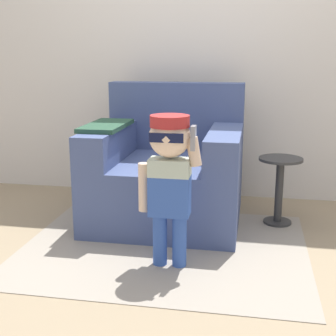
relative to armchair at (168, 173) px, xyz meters
name	(u,v)px	position (x,y,z in m)	size (l,w,h in m)	color
ground_plane	(184,228)	(0.15, -0.18, -0.34)	(10.00, 10.00, 0.00)	#998466
wall_back	(201,38)	(0.15, 0.67, 0.96)	(10.00, 0.05, 2.60)	silver
armchair	(168,173)	(0.00, 0.00, 0.00)	(1.06, 0.99, 0.97)	#475684
person_child	(169,168)	(0.16, -0.78, 0.24)	(0.35, 0.26, 0.86)	#3356AD
side_table	(279,184)	(0.79, 0.03, -0.05)	(0.30, 0.30, 0.48)	#333333
rug	(164,247)	(0.08, -0.54, -0.33)	(1.75, 1.43, 0.01)	#9E9384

